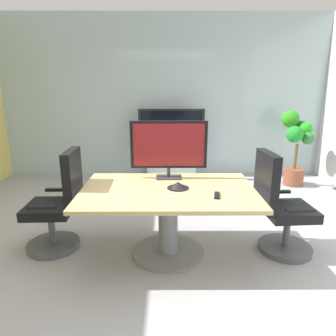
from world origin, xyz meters
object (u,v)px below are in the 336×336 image
office_chair_left (59,209)px  office_chair_right (280,212)px  remote_control (217,195)px  potted_plant (297,141)px  tv_monitor (169,146)px  conference_phone (178,185)px  wall_display_unit (171,156)px  conference_table (168,207)px

office_chair_left → office_chair_right: bearing=86.1°
remote_control → potted_plant: bearing=65.1°
office_chair_left → potted_plant: size_ratio=0.84×
office_chair_left → tv_monitor: (1.17, 0.26, 0.62)m
office_chair_left → conference_phone: bearing=83.2°
tv_monitor → remote_control: size_ratio=4.94×
wall_display_unit → office_chair_left: bearing=-115.9°
office_chair_left → remote_control: office_chair_left is taller
conference_table → wall_display_unit: (0.08, 2.69, -0.08)m
conference_table → tv_monitor: tv_monitor is taller
potted_plant → office_chair_left: bearing=-147.3°
office_chair_left → tv_monitor: size_ratio=1.30×
office_chair_right → remote_control: bearing=105.9°
conference_table → office_chair_left: bearing=173.6°
wall_display_unit → potted_plant: (2.18, -0.36, 0.35)m
potted_plant → tv_monitor: bearing=-139.1°
tv_monitor → office_chair_right: bearing=-16.6°
tv_monitor → remote_control: tv_monitor is taller
conference_table → wall_display_unit: size_ratio=1.33×
conference_phone → remote_control: size_ratio=1.29×
tv_monitor → wall_display_unit: bearing=88.3°
potted_plant → wall_display_unit: bearing=170.7°
tv_monitor → remote_control: bearing=-53.0°
wall_display_unit → potted_plant: wall_display_unit is taller
conference_table → remote_control: size_ratio=10.26×
potted_plant → remote_control: bearing=-125.3°
conference_table → remote_control: remote_control is taller
conference_table → office_chair_left: (-1.17, 0.13, -0.07)m
tv_monitor → conference_phone: size_ratio=3.82×
office_chair_left → remote_control: 1.68m
conference_phone → wall_display_unit: bearing=90.5°
office_chair_right → tv_monitor: bearing=69.8°
conference_phone → office_chair_left: bearing=175.0°
conference_table → remote_control: bearing=-24.4°
office_chair_left → potted_plant: potted_plant is taller
conference_phone → remote_control: (0.36, -0.23, -0.02)m
office_chair_right → potted_plant: potted_plant is taller
potted_plant → conference_phone: potted_plant is taller
conference_table → potted_plant: 3.25m
tv_monitor → potted_plant: 2.98m
conference_table → office_chair_right: bearing=2.1°
conference_phone → remote_control: 0.42m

